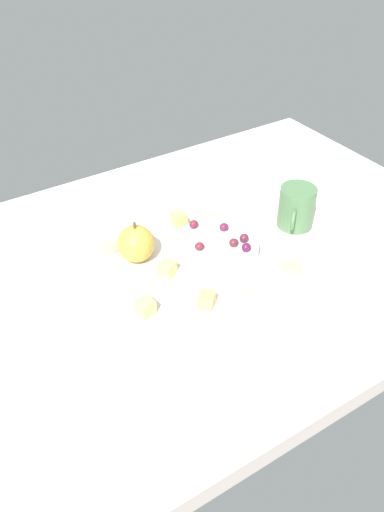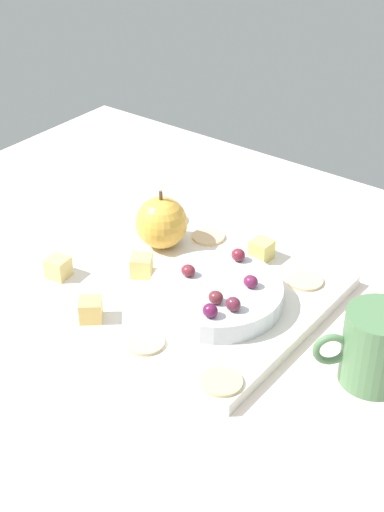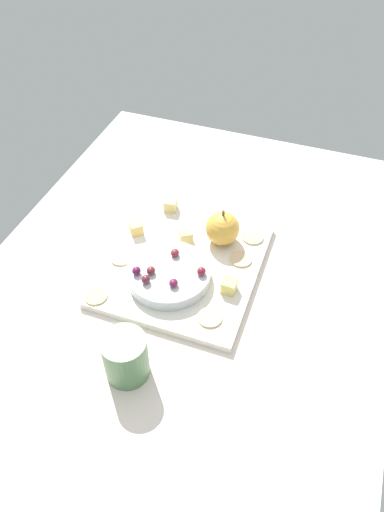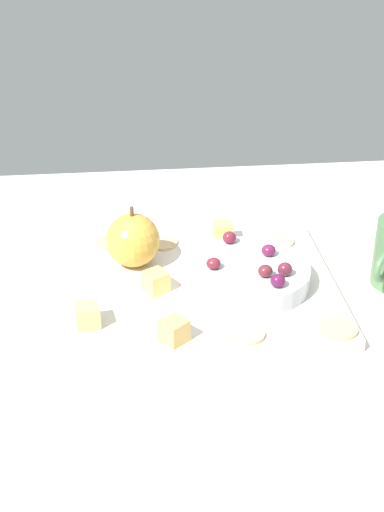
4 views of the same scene
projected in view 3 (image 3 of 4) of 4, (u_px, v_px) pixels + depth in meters
The scene contains 21 objects.
table at pixel (182, 289), 96.63cm from camera, with size 112.87×80.36×3.62cm, color silver.
platter at pixel (184, 265), 97.73cm from camera, with size 33.07×29.49×1.59cm, color silver.
serving_dish at pixel (169, 274), 93.13cm from camera, with size 16.13×16.13×2.53cm, color silver.
apple_whole at pixel (222, 228), 98.91cm from camera, with size 7.03×7.03×7.03cm, color gold.
apple_stem at pixel (223, 213), 95.95cm from camera, with size 0.50×0.50×1.20cm, color brown.
cheese_cube_0 at pixel (171, 205), 107.48cm from camera, with size 2.63×2.63×2.63cm, color #E5C975.
cheese_cube_1 at pixel (229, 287), 90.83cm from camera, with size 2.63×2.63×2.63cm, color #EAD56B.
cheese_cube_2 at pixel (136, 228), 102.23cm from camera, with size 2.63×2.63×2.63cm, color #F2C769.
cheese_cube_3 at pixel (186, 236), 100.57cm from camera, with size 2.63×2.63×2.63cm, color #E9CE6F.
cracker_0 at pixel (121, 258), 97.71cm from camera, with size 4.50×4.50×0.40cm, color beige.
cracker_1 at pixel (96, 296), 90.79cm from camera, with size 4.50×4.50×0.40cm, color #D1BD82.
cracker_2 at pixel (241, 259), 97.45cm from camera, with size 4.50×4.50×0.40cm, color #DCB889.
cracker_3 at pixel (210, 318), 87.26cm from camera, with size 4.50×4.50×0.40cm, color #E3BE8C.
cracker_4 at pixel (253, 237), 101.87cm from camera, with size 4.50×4.50×0.40cm, color #D3B787.
grape_0 at pixel (146, 279), 89.43cm from camera, with size 1.80×1.62×1.71cm, color maroon.
grape_1 at pixel (136, 271), 90.95cm from camera, with size 1.80×1.62×1.64cm, color #5F1740.
grape_2 at pixel (201, 271), 90.90cm from camera, with size 1.80×1.62×1.63cm, color maroon.
grape_3 at pixel (173, 283), 88.97cm from camera, with size 1.80×1.62×1.50cm, color maroon.
grape_4 at pixel (175, 253), 94.38cm from camera, with size 1.80×1.62×1.44cm, color maroon.
grape_5 at pixel (151, 271), 91.06cm from camera, with size 1.80×1.62×1.54cm, color maroon.
cup at pixel (125, 356), 78.57cm from camera, with size 9.18×8.56×8.78cm.
Camera 3 is at (58.14, 22.95, 75.82)cm, focal length 33.96 mm.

